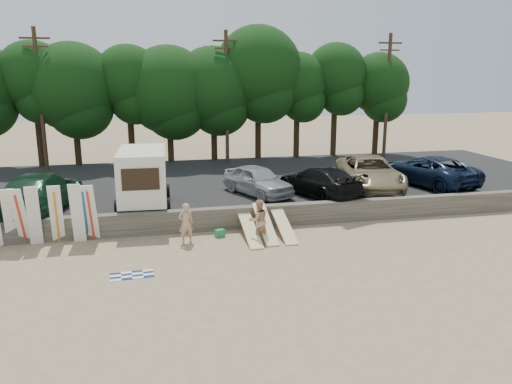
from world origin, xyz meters
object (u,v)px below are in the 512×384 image
car_5 (428,170)px  cooler (220,233)px  car_1 (40,191)px  beachgoer_a (186,223)px  box_trailer (143,175)px  car_3 (319,181)px  car_2 (258,180)px  car_4 (370,173)px  beachgoer_b (259,220)px

car_5 → cooler: (-12.62, -4.59, -1.37)m
car_1 → cooler: 8.71m
car_5 → cooler: car_5 is taller
beachgoer_a → box_trailer: bearing=-76.7°
car_3 → beachgoer_a: car_3 is taller
car_2 → cooler: car_2 is taller
car_2 → beachgoer_a: car_2 is taller
box_trailer → car_1: (-4.65, 0.37, -0.64)m
car_2 → car_4: 6.37m
car_2 → car_5: (9.97, 0.26, 0.07)m
box_trailer → car_2: bearing=12.7°
car_5 → beachgoer_a: bearing=5.1°
car_3 → beachgoer_a: (-7.19, -3.97, -0.60)m
beachgoer_b → cooler: bearing=-35.8°
car_5 → car_3: bearing=-5.6°
car_4 → car_5: car_4 is taller
car_1 → car_3: (13.50, -0.17, -0.12)m
car_2 → cooler: bearing=-144.8°
box_trailer → car_2: size_ratio=0.97×
box_trailer → cooler: 4.98m
car_1 → car_3: bearing=-170.6°
box_trailer → beachgoer_a: 4.34m
box_trailer → beachgoer_b: size_ratio=2.44×
car_1 → car_2: car_1 is taller
car_3 → beachgoer_b: bearing=26.2°
cooler → car_4: bearing=6.3°
car_1 → beachgoer_b: (9.31, -4.49, -0.68)m
box_trailer → car_1: 4.71m
car_1 → car_4: (16.81, 0.86, -0.01)m
box_trailer → car_5: bearing=7.1°
car_1 → beachgoer_a: 7.58m
car_1 → car_4: size_ratio=0.97×
car_3 → car_5: car_5 is taller
car_1 → beachgoer_b: size_ratio=3.38×
car_4 → car_5: 3.61m
car_1 → car_4: car_1 is taller
box_trailer → beachgoer_b: box_trailer is taller
car_1 → cooler: car_1 is taller
car_4 → beachgoer_a: (-10.49, -5.01, -0.71)m
car_3 → beachgoer_a: size_ratio=3.04×
car_4 → beachgoer_b: (-7.50, -5.36, -0.67)m
box_trailer → beachgoer_a: size_ratio=2.54×
car_1 → beachgoer_a: bearing=156.8°
box_trailer → beachgoer_b: 6.37m
car_4 → car_5: (3.61, 0.09, -0.04)m
box_trailer → cooler: box_trailer is taller
box_trailer → car_5: size_ratio=0.73×
car_3 → cooler: (-5.71, -3.46, -1.30)m
car_1 → cooler: (7.79, -3.63, -1.42)m
box_trailer → car_4: size_ratio=0.70×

